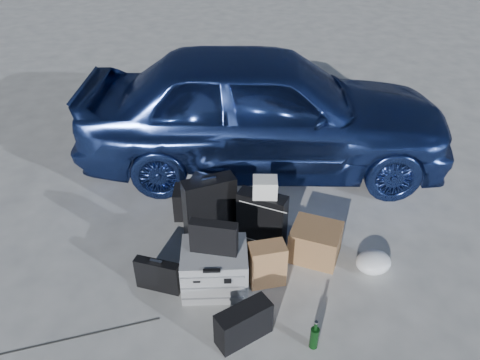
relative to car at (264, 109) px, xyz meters
name	(u,v)px	position (x,y,z in m)	size (l,w,h in m)	color
ground	(241,299)	(-0.22, -2.26, -0.73)	(60.00, 60.00, 0.00)	beige
car	(264,109)	(0.00, 0.00, 0.00)	(1.72, 4.28, 1.46)	navy
pelican_case	(215,268)	(-0.45, -2.10, -0.53)	(0.56, 0.46, 0.41)	#96989A
laptop_bag	(214,238)	(-0.44, -2.10, -0.17)	(0.39, 0.10, 0.30)	black
briefcase	(158,275)	(-0.93, -2.15, -0.57)	(0.40, 0.09, 0.31)	black
suitcase_left	(210,208)	(-0.54, -1.41, -0.40)	(0.50, 0.18, 0.66)	black
suitcase_right	(262,219)	(-0.03, -1.50, -0.45)	(0.47, 0.17, 0.56)	black
white_carton	(265,187)	(-0.02, -1.51, -0.08)	(0.22, 0.18, 0.18)	silver
duffel_bag	(205,202)	(-0.62, -1.09, -0.57)	(0.64, 0.28, 0.32)	black
flat_box_white	(204,186)	(-0.62, -1.08, -0.37)	(0.40, 0.30, 0.07)	silver
flat_box_black	(205,180)	(-0.62, -1.07, -0.31)	(0.28, 0.20, 0.06)	black
kraft_bag	(267,264)	(0.01, -2.04, -0.52)	(0.31, 0.19, 0.41)	#AF744C
cardboard_box	(315,242)	(0.47, -1.69, -0.56)	(0.44, 0.39, 0.33)	olive
plastic_bag	(373,262)	(0.98, -1.87, -0.64)	(0.33, 0.28, 0.18)	white
messenger_bag	(244,324)	(-0.18, -2.64, -0.57)	(0.45, 0.17, 0.31)	black
green_bottle	(315,335)	(0.36, -2.72, -0.59)	(0.07, 0.07, 0.27)	black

